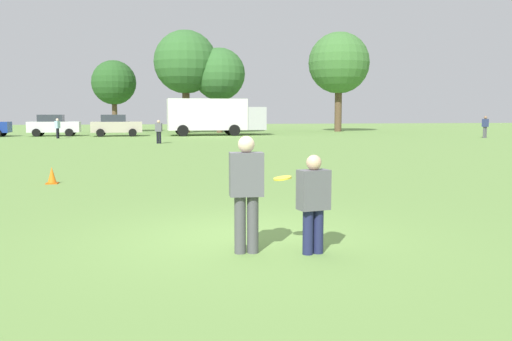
# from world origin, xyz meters

# --- Properties ---
(ground_plane) EXTENTS (168.11, 168.11, 0.00)m
(ground_plane) POSITION_xyz_m (0.00, 0.00, 0.00)
(ground_plane) COLOR #6B9347
(player_thrower) EXTENTS (0.49, 0.30, 1.68)m
(player_thrower) POSITION_xyz_m (-0.10, -0.88, 0.95)
(player_thrower) COLOR #4C4C51
(player_thrower) RESTS_ON ground
(player_defender) EXTENTS (0.48, 0.34, 1.42)m
(player_defender) POSITION_xyz_m (0.83, -1.10, 0.79)
(player_defender) COLOR #1E234C
(player_defender) RESTS_ON ground
(frisbee) EXTENTS (0.27, 0.27, 0.07)m
(frisbee) POSITION_xyz_m (0.46, -0.74, 1.06)
(frisbee) COLOR yellow
(traffic_cone) EXTENTS (0.32, 0.32, 0.48)m
(traffic_cone) POSITION_xyz_m (-4.29, 7.52, 0.23)
(traffic_cone) COLOR #D8590C
(traffic_cone) RESTS_ON ground
(parked_car_mid_left) EXTENTS (4.25, 2.32, 1.82)m
(parked_car_mid_left) POSITION_xyz_m (-10.01, 39.69, 0.92)
(parked_car_mid_left) COLOR silver
(parked_car_mid_left) RESTS_ON ground
(parked_car_center) EXTENTS (4.25, 2.32, 1.82)m
(parked_car_center) POSITION_xyz_m (-4.75, 38.54, 0.92)
(parked_car_center) COLOR #B7AD99
(parked_car_center) RESTS_ON ground
(box_truck) EXTENTS (8.57, 3.18, 3.18)m
(box_truck) POSITION_xyz_m (3.59, 38.61, 1.75)
(box_truck) COLOR white
(box_truck) RESTS_ON ground
(bystander_sideline_watcher) EXTENTS (0.47, 0.34, 1.52)m
(bystander_sideline_watcher) POSITION_xyz_m (-1.24, 26.92, 0.86)
(bystander_sideline_watcher) COLOR black
(bystander_sideline_watcher) RESTS_ON ground
(bystander_far_jogger) EXTENTS (0.53, 0.39, 1.72)m
(bystander_far_jogger) POSITION_xyz_m (24.16, 29.98, 0.97)
(bystander_far_jogger) COLOR #4C4C51
(bystander_far_jogger) RESTS_ON ground
(bystander_field_marshal) EXTENTS (0.38, 0.48, 1.55)m
(bystander_field_marshal) POSITION_xyz_m (-8.94, 35.34, 0.87)
(bystander_field_marshal) COLOR black
(bystander_field_marshal) RESTS_ON ground
(tree_west_oak) EXTENTS (4.46, 4.46, 7.25)m
(tree_west_oak) POSITION_xyz_m (-5.56, 48.07, 4.99)
(tree_west_oak) COLOR brown
(tree_west_oak) RESTS_ON ground
(tree_west_maple) EXTENTS (6.17, 6.17, 10.02)m
(tree_west_maple) POSITION_xyz_m (1.52, 45.22, 6.89)
(tree_west_maple) COLOR brown
(tree_west_maple) RESTS_ON ground
(tree_center_elm) EXTENTS (5.13, 5.13, 8.34)m
(tree_center_elm) POSITION_xyz_m (4.78, 44.78, 5.73)
(tree_center_elm) COLOR brown
(tree_center_elm) RESTS_ON ground
(tree_east_birch) EXTENTS (5.16, 5.16, 8.39)m
(tree_east_birch) POSITION_xyz_m (5.06, 47.20, 5.77)
(tree_east_birch) COLOR brown
(tree_east_birch) RESTS_ON ground
(tree_east_oak) EXTENTS (6.36, 6.36, 10.33)m
(tree_east_oak) POSITION_xyz_m (17.46, 45.76, 7.11)
(tree_east_oak) COLOR brown
(tree_east_oak) RESTS_ON ground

